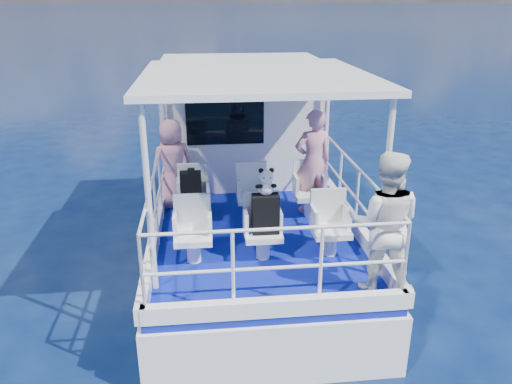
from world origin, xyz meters
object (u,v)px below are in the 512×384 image
(passenger_port_fwd, at_px, (172,163))
(passenger_stbd_aft, at_px, (384,224))
(backpack_center, at_px, (266,214))
(panda, at_px, (266,182))

(passenger_port_fwd, distance_m, passenger_stbd_aft, 3.81)
(backpack_center, xyz_separation_m, panda, (0.01, 0.03, 0.43))
(passenger_port_fwd, bearing_deg, passenger_stbd_aft, 107.91)
(passenger_port_fwd, height_order, passenger_stbd_aft, passenger_stbd_aft)
(panda, bearing_deg, backpack_center, -108.31)
(passenger_stbd_aft, height_order, panda, passenger_stbd_aft)
(backpack_center, height_order, panda, panda)
(passenger_stbd_aft, bearing_deg, panda, -16.67)
(passenger_port_fwd, xyz_separation_m, passenger_stbd_aft, (2.48, -2.89, 0.12))
(passenger_port_fwd, relative_size, passenger_stbd_aft, 0.85)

